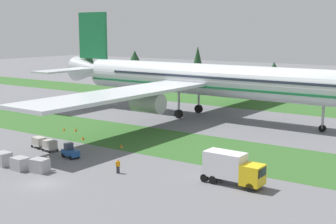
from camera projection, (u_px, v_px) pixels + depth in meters
ground_plane at (42, 184)px, 52.40m from camera, size 400.00×400.00×0.00m
grass_strip_near at (166, 142)px, 71.82m from camera, size 320.00×15.36×0.01m
grass_strip_far at (274, 106)px, 106.45m from camera, size 320.00×15.36×0.01m
airliner at (198, 79)px, 91.94m from camera, size 67.47×82.44×20.80m
baggage_tug at (70, 152)px, 62.94m from camera, size 2.78×1.72×1.97m
cargo_dolly_lead at (50, 145)px, 66.38m from camera, size 2.42×1.85×1.55m
cargo_dolly_second at (39, 141)px, 68.38m from camera, size 2.42×1.85×1.55m
catering_truck at (232, 168)px, 51.72m from camera, size 6.99×2.41×3.58m
ground_crew_marshaller at (48, 162)px, 57.41m from camera, size 0.54×0.36×1.74m
ground_crew_loader at (118, 165)px, 56.11m from camera, size 0.36×0.51×1.74m
uld_container_0 at (3, 159)px, 59.41m from camera, size 2.11×1.74×1.69m
uld_container_1 at (40, 165)px, 56.60m from camera, size 2.20×1.85×1.63m
uld_container_2 at (20, 164)px, 57.46m from camera, size 2.04×1.65×1.56m
taxiway_marker_0 at (121, 146)px, 68.56m from camera, size 0.44×0.44×0.49m
taxiway_marker_1 at (83, 138)px, 73.29m from camera, size 0.44×0.44×0.63m
taxiway_marker_2 at (76, 130)px, 79.45m from camera, size 0.44×0.44×0.65m
taxiway_marker_3 at (64, 129)px, 80.06m from camera, size 0.44×0.44×0.55m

